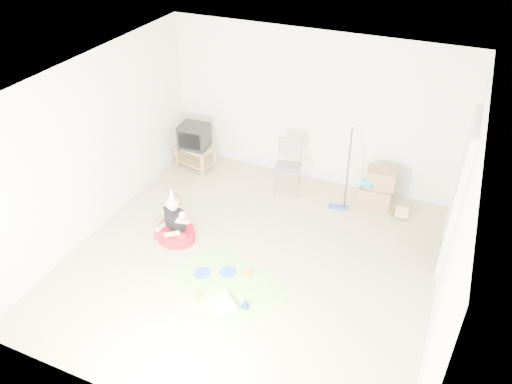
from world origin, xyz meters
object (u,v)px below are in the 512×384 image
at_px(folding_chair, 288,167).
at_px(cardboard_boxes, 377,188).
at_px(tv_stand, 196,155).
at_px(birthday_cake, 223,305).
at_px(seated_woman, 175,228).
at_px(crt_tv, 194,136).

xyz_separation_m(folding_chair, cardboard_boxes, (1.47, 0.20, -0.14)).
height_order(tv_stand, cardboard_boxes, cardboard_boxes).
bearing_deg(birthday_cake, seated_woman, 142.51).
distance_m(tv_stand, crt_tv, 0.38).
height_order(tv_stand, crt_tv, crt_tv).
relative_size(tv_stand, folding_chair, 0.78).
relative_size(crt_tv, seated_woman, 0.56).
xyz_separation_m(tv_stand, seated_woman, (0.74, -1.95, -0.05)).
xyz_separation_m(crt_tv, folding_chair, (1.81, -0.07, -0.17)).
xyz_separation_m(cardboard_boxes, birthday_cake, (-1.28, -3.05, -0.27)).
relative_size(folding_chair, seated_woman, 1.05).
distance_m(tv_stand, birthday_cake, 3.54).
bearing_deg(seated_woman, crt_tv, 110.75).
distance_m(crt_tv, birthday_cake, 3.58).
bearing_deg(cardboard_boxes, birthday_cake, -112.67).
relative_size(tv_stand, cardboard_boxes, 1.13).
xyz_separation_m(tv_stand, crt_tv, (-0.00, 0.00, 0.38)).
height_order(tv_stand, seated_woman, seated_woman).
bearing_deg(crt_tv, folding_chair, -5.66).
bearing_deg(tv_stand, crt_tv, 135.00).
bearing_deg(tv_stand, seated_woman, -69.25).
height_order(crt_tv, folding_chair, folding_chair).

